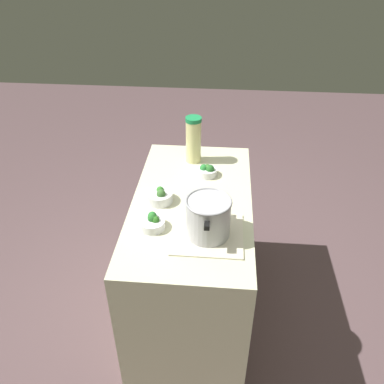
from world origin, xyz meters
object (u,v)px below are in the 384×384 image
broccoli_bowl_front (160,196)px  broccoli_bowl_back (152,222)px  broccoli_bowl_center (207,171)px  cooking_pot (208,217)px  lemonade_pitcher (193,140)px

broccoli_bowl_front → broccoli_bowl_back: 0.22m
broccoli_bowl_center → broccoli_bowl_front: bearing=-40.2°
cooking_pot → broccoli_bowl_back: bearing=-96.8°
cooking_pot → lemonade_pitcher: lemonade_pitcher is taller
cooking_pot → broccoli_bowl_front: cooking_pot is taller
broccoli_bowl_front → broccoli_bowl_center: size_ratio=1.24×
broccoli_bowl_back → cooking_pot: bearing=83.2°
broccoli_bowl_center → broccoli_bowl_back: 0.55m
lemonade_pitcher → broccoli_bowl_center: bearing=30.0°
lemonade_pitcher → broccoli_bowl_front: bearing=-17.8°
lemonade_pitcher → broccoli_bowl_front: (0.44, -0.14, -0.11)m
lemonade_pitcher → broccoli_bowl_back: size_ratio=2.31×
broccoli_bowl_front → broccoli_bowl_center: bearing=139.8°
broccoli_bowl_front → broccoli_bowl_back: broccoli_bowl_front is taller
cooking_pot → broccoli_bowl_center: bearing=-176.6°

